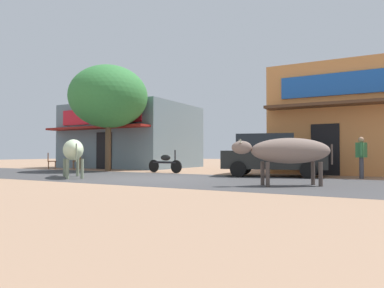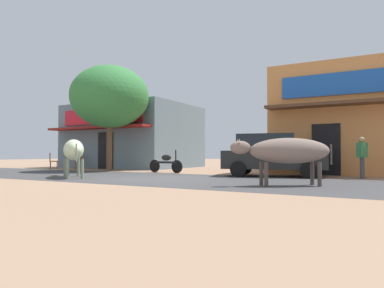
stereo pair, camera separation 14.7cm
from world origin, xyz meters
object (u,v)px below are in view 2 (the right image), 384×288
at_px(cow_far_dark, 287,151).
at_px(cafe_chair_by_doorway, 52,160).
at_px(roadside_tree, 110,97).
at_px(pedestrian_by_shop, 362,154).
at_px(cafe_chair_near_tree, 79,160).
at_px(parked_motorcycle, 166,163).
at_px(parked_hatchback_car, 271,155).
at_px(cow_near_brown, 73,150).

height_order(cow_far_dark, cafe_chair_by_doorway, cow_far_dark).
bearing_deg(roadside_tree, pedestrian_by_shop, 0.51).
bearing_deg(cow_far_dark, cafe_chair_near_tree, 159.79).
bearing_deg(pedestrian_by_shop, parked_motorcycle, -179.32).
xyz_separation_m(parked_motorcycle, pedestrian_by_shop, (8.20, 0.10, 0.39)).
xyz_separation_m(parked_hatchback_car, pedestrian_by_shop, (3.17, 0.27, 0.02)).
distance_m(roadside_tree, cow_near_brown, 5.70).
xyz_separation_m(parked_motorcycle, cow_far_dark, (6.59, -3.95, 0.49)).
xyz_separation_m(roadside_tree, cow_near_brown, (2.28, -4.42, -2.78)).
bearing_deg(pedestrian_by_shop, parked_hatchback_car, -175.05).
relative_size(cow_far_dark, cafe_chair_by_doorway, 2.81).
relative_size(pedestrian_by_shop, cafe_chair_by_doorway, 1.61).
bearing_deg(parked_hatchback_car, pedestrian_by_shop, 4.95).
distance_m(cow_near_brown, cafe_chair_near_tree, 7.66).
height_order(cow_far_dark, cafe_chair_near_tree, cow_far_dark).
relative_size(parked_hatchback_car, cow_near_brown, 1.68).
bearing_deg(cow_near_brown, cafe_chair_by_doorway, 146.33).
distance_m(parked_motorcycle, pedestrian_by_shop, 8.21).
relative_size(parked_hatchback_car, cafe_chair_near_tree, 4.50).
xyz_separation_m(parked_motorcycle, cafe_chair_by_doorway, (-7.43, -0.27, 0.05)).
height_order(pedestrian_by_shop, cafe_chair_by_doorway, pedestrian_by_shop).
bearing_deg(cafe_chair_by_doorway, cafe_chair_near_tree, 56.41).
bearing_deg(cafe_chair_near_tree, cow_far_dark, -20.21).
bearing_deg(parked_motorcycle, roadside_tree, -179.91).
xyz_separation_m(parked_hatchback_car, cow_near_brown, (-6.22, -4.25, 0.17)).
height_order(cow_near_brown, pedestrian_by_shop, pedestrian_by_shop).
bearing_deg(cafe_chair_near_tree, cow_near_brown, -44.43).
distance_m(parked_hatchback_car, parked_motorcycle, 5.05).
distance_m(parked_motorcycle, cow_far_dark, 7.70).
relative_size(parked_motorcycle, cow_far_dark, 0.76).
relative_size(pedestrian_by_shop, cafe_chair_near_tree, 1.61).
bearing_deg(parked_hatchback_car, parked_motorcycle, 177.99).
xyz_separation_m(roadside_tree, parked_motorcycle, (3.46, 0.01, -3.32)).
distance_m(parked_hatchback_car, pedestrian_by_shop, 3.18).
distance_m(roadside_tree, cow_far_dark, 11.17).
bearing_deg(cafe_chair_near_tree, roadside_tree, -16.21).
relative_size(parked_hatchback_car, cow_far_dark, 1.60).
height_order(cow_near_brown, cafe_chair_near_tree, cow_near_brown).
relative_size(parked_motorcycle, cafe_chair_near_tree, 2.13).
bearing_deg(cafe_chair_near_tree, parked_motorcycle, -7.88).
height_order(roadside_tree, parked_motorcycle, roadside_tree).
height_order(parked_hatchback_car, cow_far_dark, parked_hatchback_car).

